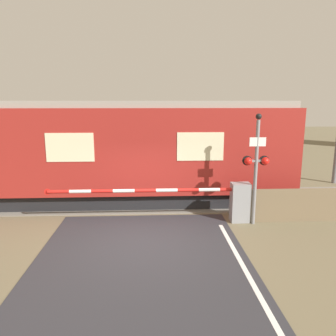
# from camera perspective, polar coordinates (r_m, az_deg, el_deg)

# --- Properties ---
(ground_plane) EXTENTS (80.00, 80.00, 0.00)m
(ground_plane) POSITION_cam_1_polar(r_m,az_deg,el_deg) (9.48, -4.35, -12.47)
(ground_plane) COLOR #6B6047
(track_bed) EXTENTS (36.00, 3.20, 0.13)m
(track_bed) POSITION_cam_1_polar(r_m,az_deg,el_deg) (13.00, -3.92, -5.58)
(track_bed) COLOR slate
(track_bed) RESTS_ON ground_plane
(train) EXTENTS (15.93, 2.91, 3.87)m
(train) POSITION_cam_1_polar(r_m,az_deg,el_deg) (12.86, -15.10, 2.79)
(train) COLOR black
(train) RESTS_ON ground_plane
(crossing_barrier) EXTENTS (6.52, 0.44, 1.28)m
(crossing_barrier) POSITION_cam_1_polar(r_m,az_deg,el_deg) (10.75, 9.60, -5.54)
(crossing_barrier) COLOR gray
(crossing_barrier) RESTS_ON ground_plane
(signal_post) EXTENTS (0.83, 0.26, 3.49)m
(signal_post) POSITION_cam_1_polar(r_m,az_deg,el_deg) (10.46, 15.11, 0.85)
(signal_post) COLOR gray
(signal_post) RESTS_ON ground_plane
(roadside_fence) EXTENTS (3.45, 0.06, 1.10)m
(roadside_fence) POSITION_cam_1_polar(r_m,az_deg,el_deg) (11.32, 19.88, -6.13)
(roadside_fence) COLOR #726047
(roadside_fence) RESTS_ON ground_plane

